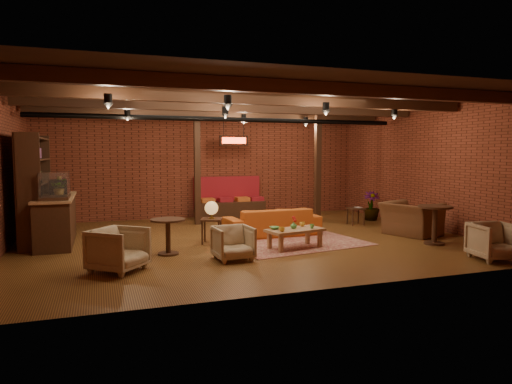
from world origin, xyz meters
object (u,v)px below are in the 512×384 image
object	(u,v)px
plant_tall	(372,177)
round_table_right	(435,219)
side_table_lamp	(211,211)
sofa	(272,222)
armchair_far	(495,240)
armchair_a	(118,247)
side_table_book	(356,209)
armchair_right	(411,213)
round_table_left	(168,230)
coffee_table	(294,231)
armchair_b	(233,241)

from	to	relation	value
plant_tall	round_table_right	bearing A→B (deg)	-101.18
side_table_lamp	plant_tall	world-z (taller)	plant_tall
sofa	side_table_lamp	xyz separation A→B (m)	(-1.60, -0.44, 0.38)
round_table_right	armchair_far	bearing A→B (deg)	-88.50
armchair_a	sofa	bearing A→B (deg)	-17.87
side_table_book	sofa	bearing A→B (deg)	-164.73
armchair_right	round_table_left	bearing A→B (deg)	72.60
coffee_table	round_table_left	xyz separation A→B (m)	(-2.58, 0.27, 0.11)
sofa	armchair_far	xyz separation A→B (m)	(3.01, -3.71, 0.05)
side_table_lamp	armchair_right	world-z (taller)	armchair_right
side_table_book	armchair_far	bearing A→B (deg)	-87.04
side_table_book	plant_tall	distance (m)	1.36
round_table_left	plant_tall	bearing A→B (deg)	22.41
plant_tall	armchair_a	bearing A→B (deg)	-153.75
round_table_right	side_table_book	bearing A→B (deg)	93.75
sofa	round_table_right	size ratio (longest dim) A/B	2.69
round_table_right	armchair_far	xyz separation A→B (m)	(0.04, -1.56, -0.18)
armchair_a	armchair_b	world-z (taller)	armchair_a
side_table_book	plant_tall	bearing A→B (deg)	33.94
coffee_table	armchair_a	xyz separation A→B (m)	(-3.56, -0.72, 0.04)
armchair_far	round_table_right	bearing A→B (deg)	102.41
armchair_a	plant_tall	xyz separation A→B (m)	(7.31, 3.61, 0.87)
coffee_table	side_table_book	xyz separation A→B (m)	(2.87, 2.29, 0.07)
armchair_a	side_table_book	world-z (taller)	armchair_a
armchair_far	round_table_left	bearing A→B (deg)	167.59
coffee_table	side_table_lamp	bearing A→B (deg)	144.28
side_table_lamp	armchair_b	bearing A→B (deg)	-89.60
armchair_a	armchair_far	xyz separation A→B (m)	(6.66, -1.46, -0.02)
sofa	armchair_b	distance (m)	2.63
side_table_lamp	armchair_b	xyz separation A→B (m)	(0.01, -1.66, -0.36)
round_table_left	side_table_book	bearing A→B (deg)	20.31
armchair_b	plant_tall	distance (m)	6.36
coffee_table	sofa	bearing A→B (deg)	86.57
armchair_right	armchair_far	size ratio (longest dim) A/B	1.59
side_table_lamp	armchair_a	bearing A→B (deg)	-138.56
armchair_far	plant_tall	xyz separation A→B (m)	(0.65, 5.06, 0.90)
coffee_table	side_table_lamp	size ratio (longest dim) A/B	1.38
side_table_lamp	armchair_b	size ratio (longest dim) A/B	1.33
side_table_lamp	round_table_right	distance (m)	4.88
side_table_book	round_table_right	size ratio (longest dim) A/B	0.58
round_table_left	armchair_a	size ratio (longest dim) A/B	0.87
coffee_table	round_table_left	distance (m)	2.60
armchair_b	armchair_far	bearing A→B (deg)	-22.68
armchair_a	armchair_right	xyz separation A→B (m)	(6.86, 1.20, 0.13)
side_table_book	armchair_far	distance (m)	4.47
armchair_right	round_table_right	world-z (taller)	armchair_right
sofa	armchair_far	size ratio (longest dim) A/B	2.98
coffee_table	plant_tall	size ratio (longest dim) A/B	0.51
side_table_lamp	plant_tall	xyz separation A→B (m)	(5.26, 1.80, 0.57)
round_table_left	plant_tall	world-z (taller)	plant_tall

